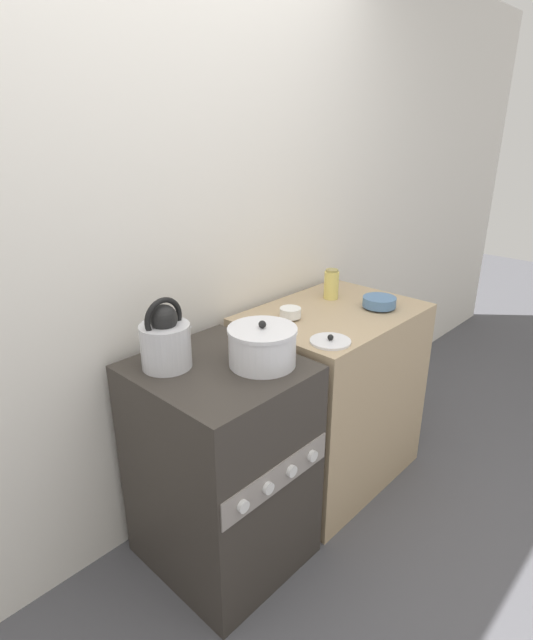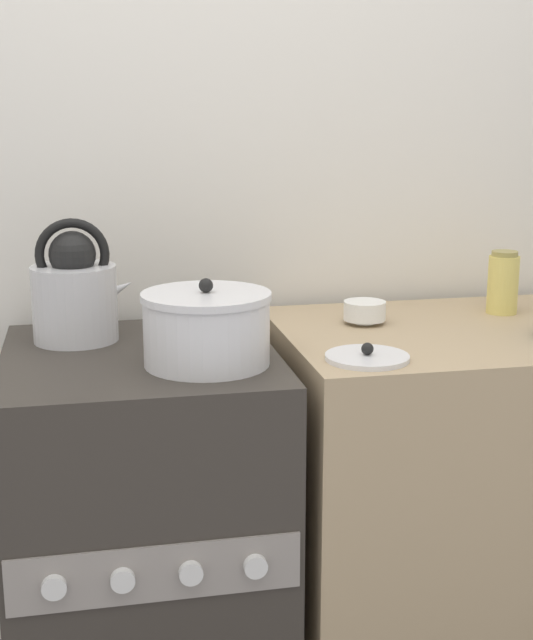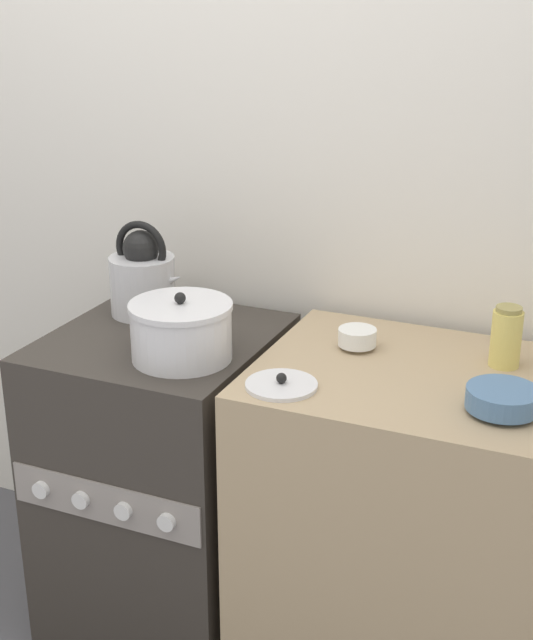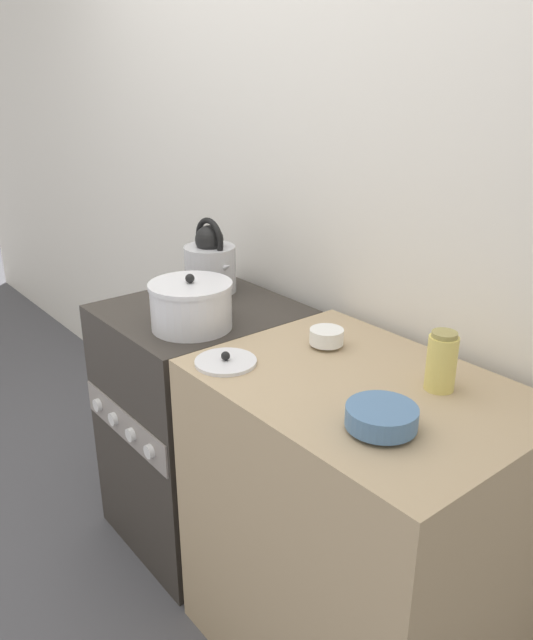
# 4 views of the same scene
# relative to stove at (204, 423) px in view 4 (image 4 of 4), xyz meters

# --- Properties ---
(ground_plane) EXTENTS (12.00, 12.00, 0.00)m
(ground_plane) POSITION_rel_stove_xyz_m (-0.00, -0.30, -0.44)
(ground_plane) COLOR #4C4C51
(wall_back) EXTENTS (7.00, 0.06, 2.50)m
(wall_back) POSITION_rel_stove_xyz_m (-0.00, 0.38, 0.81)
(wall_back) COLOR silver
(wall_back) RESTS_ON ground_plane
(stove) EXTENTS (0.56, 0.62, 0.88)m
(stove) POSITION_rel_stove_xyz_m (0.00, 0.00, 0.00)
(stove) COLOR #332D28
(stove) RESTS_ON ground_plane
(counter) EXTENTS (0.83, 0.61, 0.89)m
(counter) POSITION_rel_stove_xyz_m (0.73, 0.01, 0.01)
(counter) COLOR tan
(counter) RESTS_ON ground_plane
(kettle) EXTENTS (0.22, 0.18, 0.26)m
(kettle) POSITION_rel_stove_xyz_m (-0.12, 0.13, 0.54)
(kettle) COLOR silver
(kettle) RESTS_ON stove
(cooking_pot) EXTENTS (0.25, 0.25, 0.17)m
(cooking_pot) POSITION_rel_stove_xyz_m (0.13, -0.11, 0.51)
(cooking_pot) COLOR silver
(cooking_pot) RESTS_ON stove
(enamel_bowl) EXTENTS (0.15, 0.15, 0.05)m
(enamel_bowl) POSITION_rel_stove_xyz_m (0.90, -0.12, 0.48)
(enamel_bowl) COLOR #4C729E
(enamel_bowl) RESTS_ON counter
(small_ceramic_bowl) EXTENTS (0.09, 0.09, 0.05)m
(small_ceramic_bowl) POSITION_rel_stove_xyz_m (0.51, 0.09, 0.48)
(small_ceramic_bowl) COLOR white
(small_ceramic_bowl) RESTS_ON counter
(storage_jar) EXTENTS (0.07, 0.07, 0.15)m
(storage_jar) POSITION_rel_stove_xyz_m (0.86, 0.13, 0.53)
(storage_jar) COLOR #E0CC66
(storage_jar) RESTS_ON counter
(loose_pot_lid) EXTENTS (0.16, 0.16, 0.03)m
(loose_pot_lid) POSITION_rel_stove_xyz_m (0.42, -0.19, 0.46)
(loose_pot_lid) COLOR silver
(loose_pot_lid) RESTS_ON counter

